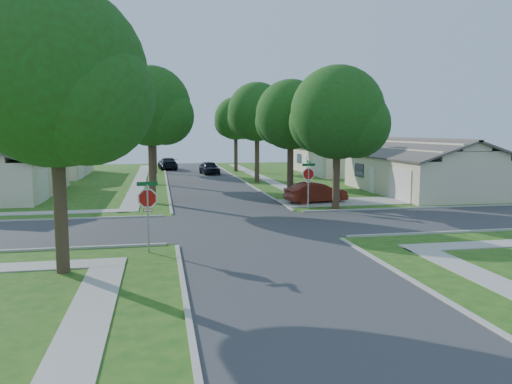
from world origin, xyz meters
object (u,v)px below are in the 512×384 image
object	(u,v)px
house_ne_near	(424,173)
car_curb_west	(168,164)
house_nw_far	(47,162)
house_ne_far	(341,160)
tree_sw_corner	(57,84)
tree_e_near	(291,118)
tree_ne_corner	(338,117)
tree_w_far	(155,124)
stop_sign_ne	(308,176)
tree_e_mid	(258,115)
car_driveway	(316,192)
stop_sign_sw	(148,201)
tree_w_near	(151,110)
car_curb_east	(209,168)
tree_w_mid	(153,111)
tree_e_far	(236,121)

from	to	relation	value
house_ne_near	car_curb_west	size ratio (longest dim) A/B	2.67
house_nw_far	car_curb_west	xyz separation A→B (m)	(12.79, 6.42, -0.78)
house_ne_near	house_ne_far	distance (m)	18.00
house_nw_far	tree_sw_corner	bearing A→B (deg)	-77.62
tree_e_near	tree_ne_corner	xyz separation A→B (m)	(1.61, -4.80, -0.05)
tree_w_far	stop_sign_ne	bearing A→B (deg)	-72.30
stop_sign_ne	tree_e_mid	world-z (taller)	tree_e_mid
house_nw_far	car_driveway	distance (m)	33.18
stop_sign_ne	car_driveway	world-z (taller)	stop_sign_ne
stop_sign_ne	tree_w_far	world-z (taller)	tree_w_far
tree_w_far	car_driveway	distance (m)	29.27
stop_sign_sw	tree_w_far	xyz separation A→B (m)	(0.05, 38.71, 3.48)
tree_w_near	car_curb_east	size ratio (longest dim) A/B	2.11
house_nw_far	car_curb_west	size ratio (longest dim) A/B	2.67
tree_w_mid	tree_w_far	distance (m)	13.04
stop_sign_sw	car_curb_east	xyz separation A→B (m)	(5.90, 35.18, -1.31)
tree_e_far	tree_ne_corner	world-z (taller)	tree_e_far
tree_w_mid	house_ne_near	distance (m)	23.46
house_ne_near	car_driveway	bearing A→B (deg)	-159.02
stop_sign_sw	house_ne_near	xyz separation A→B (m)	(20.69, 15.70, -0.51)
tree_e_near	car_curb_west	size ratio (longest dim) A/B	1.62
stop_sign_ne	car_curb_east	world-z (taller)	stop_sign_ne
car_curb_east	stop_sign_ne	bearing A→B (deg)	-89.53
tree_ne_corner	tree_w_near	bearing A→B (deg)	156.44
tree_e_near	tree_e_mid	world-z (taller)	tree_e_mid
house_nw_far	car_curb_east	bearing A→B (deg)	-5.04
tree_e_far	tree_w_near	xyz separation A→B (m)	(-9.40, -25.00, 0.14)
tree_e_mid	tree_w_near	xyz separation A→B (m)	(-9.40, -12.00, -0.14)
tree_e_mid	tree_ne_corner	size ratio (longest dim) A/B	1.06
tree_w_mid	house_ne_near	xyz separation A→B (m)	(20.63, -10.01, -4.97)
stop_sign_sw	car_curb_east	bearing A→B (deg)	80.48
tree_w_far	tree_e_far	bearing A→B (deg)	0.00
tree_ne_corner	car_curb_west	xyz separation A→B (m)	(-9.56, 34.21, -4.85)
stop_sign_sw	house_ne_near	world-z (taller)	house_ne_near
tree_e_near	car_curb_east	xyz separation A→B (m)	(-3.55, 21.47, -4.92)
stop_sign_sw	tree_w_mid	size ratio (longest dim) A/B	0.31
tree_w_mid	tree_w_near	bearing A→B (deg)	-90.02
tree_e_far	car_curb_west	world-z (taller)	tree_e_far
house_nw_far	stop_sign_sw	bearing A→B (deg)	-72.90
house_nw_far	car_driveway	size ratio (longest dim) A/B	3.25
tree_sw_corner	car_curb_east	distance (m)	38.85
stop_sign_ne	car_curb_west	xyz separation A→B (m)	(-7.90, 33.72, -1.29)
house_ne_near	house_nw_far	size ratio (longest dim) A/B	1.00
tree_ne_corner	car_driveway	size ratio (longest dim) A/B	2.07
tree_sw_corner	car_curb_west	distance (m)	45.94
tree_w_far	stop_sign_sw	bearing A→B (deg)	-90.07
tree_w_far	house_nw_far	world-z (taller)	tree_w_far
tree_e_mid	tree_e_far	distance (m)	13.00
stop_sign_sw	tree_e_near	world-z (taller)	tree_e_near
house_ne_far	stop_sign_sw	bearing A→B (deg)	-121.55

